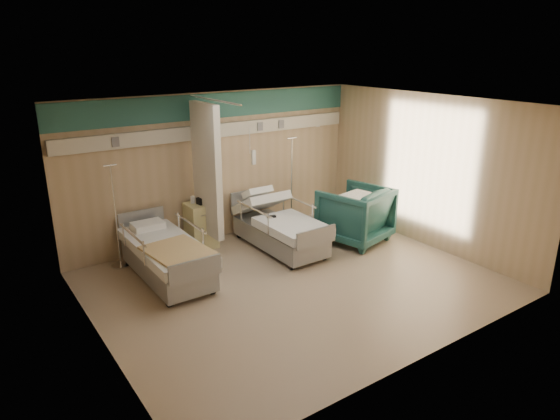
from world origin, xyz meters
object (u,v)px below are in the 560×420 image
Objects in this scene: bed_left at (167,261)px; iv_stand_right at (291,210)px; bedside_cabinet at (201,225)px; visitor_armchair at (355,215)px; bed_right at (280,232)px; iv_stand_left at (119,246)px.

iv_stand_right is at bearing 14.13° from bed_left.
bed_left is at bearing -139.40° from bedside_cabinet.
iv_stand_right reaches higher than visitor_armchair.
visitor_armchair is at bearing -28.84° from bedside_cabinet.
iv_stand_left reaches higher than bed_right.
iv_stand_right is at bearing -2.63° from iv_stand_left.
iv_stand_left is (-1.53, 0.02, -0.06)m from bedside_cabinet.
iv_stand_right reaches higher than iv_stand_left.
visitor_armchair is 0.66× the size of iv_stand_left.
bed_right is at bearing -137.08° from iv_stand_right.
visitor_armchair is at bearing -65.13° from iv_stand_right.
bedside_cabinet is at bearing 141.95° from bed_right.
iv_stand_left is at bearing -33.04° from visitor_armchair.
bedside_cabinet reaches higher than bed_left.
bedside_cabinet is (1.05, 0.90, 0.11)m from bed_left.
bed_left is at bearing 180.00° from bed_right.
iv_stand_left is at bearing 117.55° from bed_left.
iv_stand_right reaches higher than bedside_cabinet.
bed_right is 2.83m from iv_stand_left.
bed_left is 1.04m from iv_stand_left.
iv_stand_left reaches higher than bedside_cabinet.
bedside_cabinet is 1.53m from iv_stand_left.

